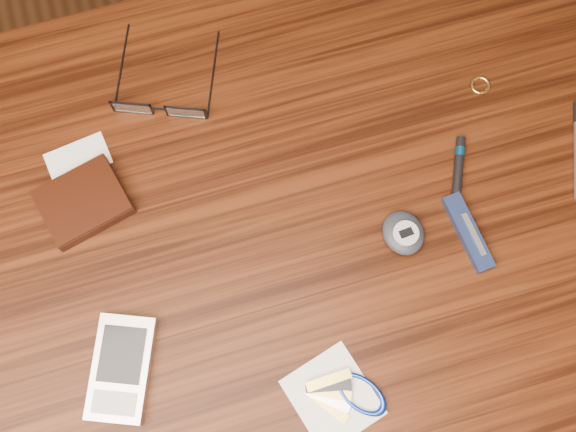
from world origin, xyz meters
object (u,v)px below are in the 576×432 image
eyeglasses (160,105)px  pocket_knife (468,233)px  notepad_keys (346,395)px  desk (265,254)px  wallet_and_card (83,201)px  pda_phone (121,368)px  pedometer (403,233)px

eyeglasses → pocket_knife: (0.31, -0.25, -0.01)m
notepad_keys → desk: bearing=101.1°
wallet_and_card → pda_phone: size_ratio=1.05×
wallet_and_card → eyeglasses: eyeglasses is taller
eyeglasses → pedometer: (0.23, -0.24, -0.00)m
desk → eyeglasses: bearing=111.9°
notepad_keys → wallet_and_card: bearing=127.8°
desk → pda_phone: size_ratio=7.68×
wallet_and_card → pedometer: bearing=-22.1°
pda_phone → notepad_keys: 0.25m
wallet_and_card → notepad_keys: 0.38m
wallet_and_card → pocket_knife: bearing=-20.9°
desk → eyeglasses: size_ratio=6.46×
eyeglasses → desk: bearing=-68.1°
desk → notepad_keys: notepad_keys is taller
pda_phone → notepad_keys: bearing=-22.7°
desk → notepad_keys: 0.23m
pda_phone → pocket_knife: bearing=5.3°
pedometer → notepad_keys: 0.20m
pedometer → pocket_knife: 0.08m
notepad_keys → pocket_knife: (0.19, 0.14, 0.00)m
desk → pedometer: bearing=-16.4°
notepad_keys → pocket_knife: pocket_knife is taller
wallet_and_card → pocket_knife: wallet_and_card is taller
eyeglasses → pda_phone: size_ratio=1.19×
pda_phone → pocket_knife: size_ratio=1.33×
desk → pedometer: 0.20m
desk → wallet_and_card: size_ratio=7.33×
desk → pedometer: pedometer is taller
pocket_knife → notepad_keys: bearing=-144.7°
notepad_keys → pocket_knife: bearing=35.3°
eyeglasses → notepad_keys: (0.12, -0.39, -0.01)m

